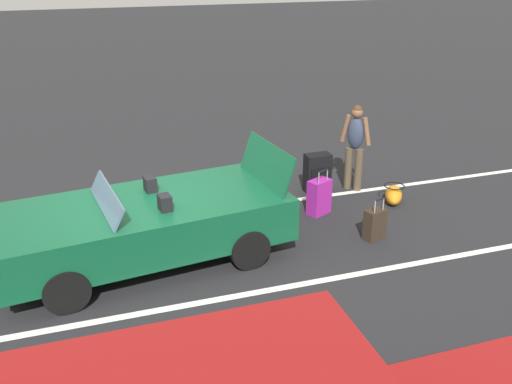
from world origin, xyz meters
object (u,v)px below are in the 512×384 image
object	(u,v)px
suitcase_large_black	(317,173)
traveler_person	(355,143)
convertible_car	(132,227)
suitcase_small_carryon	(375,224)
suitcase_medium_bright	(319,197)
duffel_bag	(394,195)

from	to	relation	value
suitcase_large_black	traveler_person	world-z (taller)	traveler_person
convertible_car	suitcase_small_carryon	xyz separation A→B (m)	(-3.72, 0.40, -0.34)
convertible_car	suitcase_small_carryon	distance (m)	3.76
suitcase_large_black	suitcase_small_carryon	size ratio (longest dim) A/B	1.03
suitcase_large_black	suitcase_small_carryon	xyz separation A→B (m)	(-0.08, 2.06, -0.12)
suitcase_large_black	suitcase_medium_bright	xyz separation A→B (m)	(0.37, 0.91, -0.06)
suitcase_medium_bright	traveler_person	size ratio (longest dim) A/B	0.50
suitcase_medium_bright	suitcase_large_black	bearing A→B (deg)	-47.39
suitcase_large_black	duffel_bag	size ratio (longest dim) A/B	1.05
convertible_car	duffel_bag	distance (m)	4.82
suitcase_large_black	duffel_bag	xyz separation A→B (m)	(-1.10, 0.93, -0.21)
suitcase_large_black	suitcase_medium_bright	bearing A→B (deg)	-22.89
suitcase_small_carryon	traveler_person	world-z (taller)	traveler_person
suitcase_large_black	traveler_person	xyz separation A→B (m)	(-0.68, 0.12, 0.56)
duffel_bag	traveler_person	xyz separation A→B (m)	(0.42, -0.81, 0.77)
duffel_bag	traveler_person	distance (m)	1.19
convertible_car	suitcase_medium_bright	bearing A→B (deg)	-174.30
suitcase_medium_bright	suitcase_small_carryon	bearing A→B (deg)	176.43
convertible_car	suitcase_medium_bright	distance (m)	3.36
suitcase_small_carryon	suitcase_medium_bright	bearing A→B (deg)	4.02
suitcase_small_carryon	duffel_bag	world-z (taller)	suitcase_small_carryon
duffel_bag	suitcase_large_black	bearing A→B (deg)	-40.17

